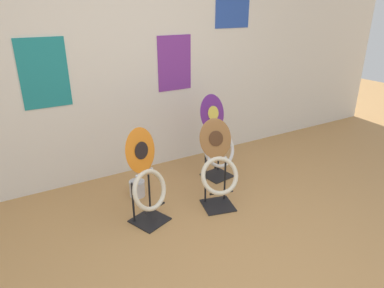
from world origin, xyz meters
TOP-DOWN VIEW (x-y plane):
  - wall_back at (0.00, 2.18)m, footprint 8.00×0.07m
  - toilet_seat_display_orange_sun at (-0.27, 1.14)m, footprint 0.39×0.36m
  - toilet_seat_display_woodgrain at (0.40, 1.05)m, footprint 0.40×0.39m
  - toilet_seat_display_purple_note at (0.73, 1.56)m, footprint 0.44×0.34m
  - paint_can at (-0.20, 1.59)m, footprint 0.16×0.16m

SIDE VIEW (x-z plane):
  - paint_can at x=-0.20m, z-range 0.00..0.17m
  - toilet_seat_display_orange_sun at x=-0.27m, z-range -0.04..0.81m
  - toilet_seat_display_woodgrain at x=0.40m, z-range -0.02..0.81m
  - toilet_seat_display_purple_note at x=0.73m, z-range -0.03..0.88m
  - wall_back at x=0.00m, z-range 0.00..2.60m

